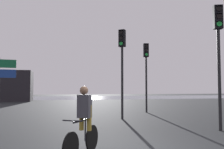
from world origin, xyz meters
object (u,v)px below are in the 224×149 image
at_px(traffic_light_center, 122,57).
at_px(traffic_light_far_right, 146,64).
at_px(traffic_light_near_right, 219,43).
at_px(cyclist, 84,121).

bearing_deg(traffic_light_center, traffic_light_far_right, -89.69).
bearing_deg(traffic_light_center, traffic_light_near_right, 161.07).
relative_size(traffic_light_far_right, cyclist, 2.80).
bearing_deg(cyclist, traffic_light_near_right, -123.24).
bearing_deg(traffic_light_center, cyclist, 107.15).
relative_size(traffic_light_near_right, cyclist, 2.91).
distance_m(traffic_light_near_right, traffic_light_center, 4.99).
bearing_deg(traffic_light_far_right, traffic_light_near_right, 98.53).
distance_m(traffic_light_center, cyclist, 7.52).
distance_m(traffic_light_far_right, cyclist, 11.16).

